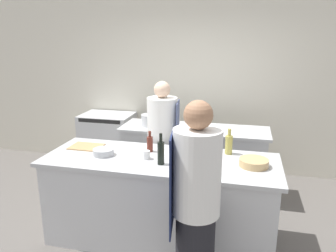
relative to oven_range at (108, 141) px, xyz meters
name	(u,v)px	position (x,y,z in m)	size (l,w,h in m)	color
ground_plane	(161,237)	(1.37, -1.77, -0.45)	(16.00, 16.00, 0.00)	#605B56
wall_back	(194,84)	(1.37, 0.36, 0.95)	(8.00, 0.06, 2.80)	silver
prep_counter	(160,199)	(1.37, -1.77, 0.01)	(2.41, 0.88, 0.93)	silver
pass_counter	(194,160)	(1.53, -0.55, 0.01)	(2.02, 0.65, 0.93)	silver
oven_range	(108,141)	(0.00, 0.00, 0.00)	(0.83, 0.61, 0.91)	silver
chef_at_prep_near	(196,206)	(1.86, -2.50, 0.39)	(0.41, 0.39, 1.69)	black
chef_at_stove	(163,147)	(1.22, -1.10, 0.36)	(0.40, 0.38, 1.63)	black
bottle_olive_oil	(150,143)	(1.21, -1.59, 0.56)	(0.07, 0.07, 0.23)	#5B2319
bottle_vinegar	(229,144)	(2.04, -1.47, 0.58)	(0.08, 0.08, 0.27)	#B2A84C
bottle_wine	(161,152)	(1.42, -1.93, 0.60)	(0.07, 0.07, 0.31)	black
bowl_mixing_large	(254,163)	(2.30, -1.77, 0.51)	(0.28, 0.28, 0.07)	tan
bowl_prep_small	(187,150)	(1.60, -1.53, 0.50)	(0.23, 0.23, 0.05)	#B7BABC
bowl_ceramic_blue	(103,152)	(0.77, -1.82, 0.51)	(0.22, 0.22, 0.07)	#B7BABC
bowl_wooden_salad	(197,159)	(1.75, -1.78, 0.50)	(0.25, 0.25, 0.06)	tan
cup	(146,155)	(1.24, -1.82, 0.52)	(0.08, 0.08, 0.09)	white
cutting_board	(86,147)	(0.47, -1.63, 0.48)	(0.35, 0.26, 0.01)	tan
stockpot	(150,120)	(0.91, -0.58, 0.55)	(0.25, 0.25, 0.16)	silver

